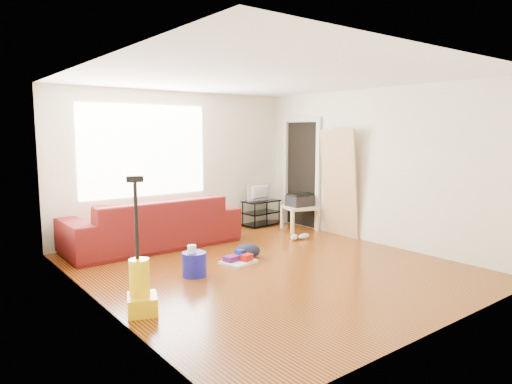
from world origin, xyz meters
TOP-DOWN VIEW (x-y plane):
  - room at (0.07, 0.15)m, footprint 4.51×5.01m
  - sofa at (-0.74, 1.95)m, footprint 2.70×1.06m
  - tv_stand at (1.65, 2.22)m, footprint 0.74×0.47m
  - tv at (1.65, 2.22)m, footprint 0.56×0.07m
  - side_table at (1.95, 1.45)m, footprint 0.70×0.70m
  - printer at (1.95, 1.45)m, footprint 0.47×0.37m
  - bucket at (-0.98, 0.25)m, footprint 0.32×0.32m
  - toilet_paper at (-1.02, 0.25)m, footprint 0.11×0.11m
  - cleaning_tray at (-0.20, 0.39)m, footprint 0.51×0.45m
  - backpack at (0.04, 0.51)m, footprint 0.45×0.40m
  - sneakers at (1.41, 0.88)m, footprint 0.43×0.23m
  - vacuum at (-2.00, -0.44)m, footprint 0.39×0.41m
  - door_panel at (2.13, 0.66)m, footprint 0.23×0.74m

SIDE VIEW (x-z plane):
  - sofa at x=-0.74m, z-range -0.39..0.39m
  - bucket at x=-0.98m, z-range -0.15..0.15m
  - backpack at x=0.04m, z-range -0.10..0.10m
  - door_panel at x=2.13m, z-range -0.93..0.93m
  - cleaning_tray at x=-0.20m, z-range -0.03..0.13m
  - sneakers at x=1.41m, z-range 0.00..0.10m
  - toilet_paper at x=-1.02m, z-range 0.15..0.25m
  - tv_stand at x=1.65m, z-range 0.01..0.50m
  - vacuum at x=-2.00m, z-range -0.43..0.94m
  - side_table at x=1.95m, z-range 0.15..0.61m
  - printer at x=1.95m, z-range 0.45..0.68m
  - tv at x=1.65m, z-range 0.49..0.81m
  - room at x=0.07m, z-range 0.00..2.51m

